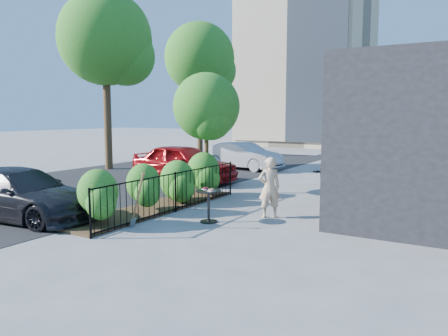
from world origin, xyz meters
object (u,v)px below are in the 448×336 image
Objects in this scene: street_tree_far at (200,62)px; cafe_table at (209,200)px; car_silver at (243,156)px; shovel at (137,203)px; street_tree_near at (106,44)px; patio_tree at (207,110)px; car_darkgrey at (20,194)px; woman at (269,188)px; car_red at (184,163)px.

street_tree_far reaches higher than cafe_table.
car_silver is at bearing 113.44° from cafe_table.
cafe_table is 0.63× the size of shovel.
street_tree_far is at bearing 90.00° from street_tree_near.
patio_tree is 6.17m from car_darkgrey.
cafe_table is at bearing -55.84° from street_tree_far.
shovel is at bearing -155.04° from car_silver.
street_tree_near is 12.91m from cafe_table.
car_darkgrey is at bearing -57.19° from street_tree_near.
car_silver is at bearing -6.56° from car_darkgrey.
patio_tree reaches higher than car_silver.
woman is (10.88, -5.25, -5.14)m from street_tree_near.
cafe_table is (9.81, -14.45, -5.37)m from street_tree_far.
car_red is at bearing -14.94° from street_tree_near.
street_tree_far is at bearing 124.16° from cafe_table.
car_red is (-5.41, 3.79, -0.03)m from woman.
car_silver is at bearing 108.11° from patio_tree.
patio_tree is 0.89× the size of car_darkgrey.
street_tree_far reaches higher than shovel.
car_silver is (-5.32, 8.59, -0.12)m from woman.
cafe_table is (9.81, -6.45, -5.37)m from street_tree_near.
street_tree_far reaches higher than patio_tree.
street_tree_near is 1.89× the size of car_red.
car_silver is 11.91m from car_darkgrey.
cafe_table is at bearing -135.96° from car_red.
patio_tree is 5.16m from shovel.
car_red is (-4.33, 4.99, 0.20)m from cafe_table.
street_tree_near is at bearing -90.00° from street_tree_far.
patio_tree is at bearing -22.57° from street_tree_near.
shovel is 0.34× the size of car_silver.
car_red is at bearing 130.95° from cafe_table.
cafe_table is 10.68m from car_silver.
woman reaches higher than car_darkgrey.
shovel is 0.31× the size of car_red.
patio_tree is 8.92m from street_tree_near.
car_darkgrey is (-5.36, -3.31, -0.14)m from woman.
patio_tree is 0.99× the size of car_silver.
car_darkgrey is (5.52, -8.56, -5.28)m from street_tree_near.
car_red is 0.99× the size of car_darkgrey.
street_tree_far is at bearing 12.07° from car_darkgrey.
cafe_table is 4.78m from car_darkgrey.
cafe_table is 1.74m from shovel.
patio_tree is at bearing -55.49° from street_tree_far.
street_tree_near is 2.08× the size of car_silver.
street_tree_near reaches higher than car_darkgrey.
street_tree_far is 12.09m from car_red.
woman is (10.88, -13.25, -5.14)m from street_tree_far.
car_silver reaches higher than car_darkgrey.
woman is 6.60m from car_red.
car_silver is (-4.25, 9.80, 0.11)m from cafe_table.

